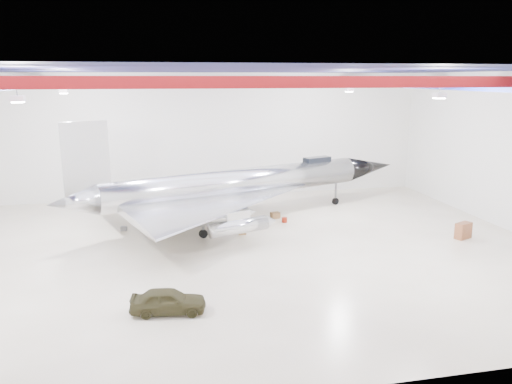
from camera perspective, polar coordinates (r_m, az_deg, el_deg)
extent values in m
plane|color=#BCAD95|center=(31.54, -3.07, -6.66)|extent=(40.00, 40.00, 0.00)
plane|color=silver|center=(44.89, -6.09, 6.40)|extent=(40.00, 0.00, 40.00)
plane|color=#0A0F38|center=(29.71, -3.33, 13.74)|extent=(40.00, 40.00, 0.00)
cube|color=maroon|center=(20.85, 0.43, 12.44)|extent=(39.50, 0.25, 0.50)
cube|color=maroon|center=(26.75, -2.34, 12.56)|extent=(39.50, 0.25, 0.50)
cube|color=maroon|center=(32.68, -4.12, 12.61)|extent=(39.50, 0.25, 0.50)
cube|color=maroon|center=(38.63, -5.35, 12.64)|extent=(39.50, 0.25, 0.50)
cube|color=#0B1446|center=(30.35, -26.75, 10.69)|extent=(0.25, 29.50, 0.40)
cube|color=#0B1446|center=(33.65, 17.78, 11.54)|extent=(0.25, 29.50, 0.40)
cube|color=silver|center=(24.06, -25.59, 9.60)|extent=(0.55, 0.55, 0.25)
cube|color=silver|center=(27.48, 20.20, 10.34)|extent=(0.55, 0.55, 0.25)
cube|color=silver|center=(35.83, -21.13, 10.70)|extent=(0.55, 0.55, 0.25)
cube|color=silver|center=(38.21, 10.60, 11.43)|extent=(0.55, 0.55, 0.25)
cylinder|color=silver|center=(37.30, -1.98, 1.08)|extent=(20.34, 8.60, 2.08)
cone|color=black|center=(44.83, 12.79, 2.79)|extent=(5.58, 3.63, 2.08)
cone|color=silver|center=(33.46, -20.27, -1.12)|extent=(3.61, 2.96, 2.08)
cube|color=silver|center=(33.13, -18.87, 3.63)|extent=(2.79, 1.05, 4.67)
cube|color=black|center=(40.99, 7.00, 3.63)|extent=(2.43, 1.52, 0.52)
cylinder|color=silver|center=(31.35, -1.99, -3.97)|extent=(4.04, 2.15, 0.93)
cylinder|color=silver|center=(33.57, -4.10, -2.85)|extent=(4.04, 2.15, 0.93)
cylinder|color=silver|center=(39.08, -8.17, -0.68)|extent=(4.04, 2.15, 0.93)
cylinder|color=silver|center=(41.43, -9.53, 0.06)|extent=(4.04, 2.15, 0.93)
cylinder|color=#59595B|center=(42.86, 9.09, -0.21)|extent=(0.19, 0.19, 1.87)
cylinder|color=black|center=(43.00, 9.06, -1.04)|extent=(0.62, 0.40, 0.58)
cylinder|color=#59595B|center=(33.74, -6.07, -3.73)|extent=(0.19, 0.19, 1.87)
cylinder|color=black|center=(33.93, -6.04, -4.77)|extent=(0.62, 0.40, 0.58)
cylinder|color=#59595B|center=(38.37, -9.28, -1.77)|extent=(0.19, 0.19, 1.87)
cylinder|color=black|center=(38.53, -9.24, -2.70)|extent=(0.62, 0.40, 0.58)
imported|color=#322F19|center=(23.76, -10.01, -12.15)|extent=(3.59, 1.81, 1.17)
cube|color=brown|center=(36.36, 22.61, -4.09)|extent=(1.32, 1.02, 1.09)
cube|color=olive|center=(36.19, -9.36, -3.93)|extent=(0.51, 0.42, 0.34)
cube|color=maroon|center=(40.00, -10.42, -2.34)|extent=(0.59, 0.53, 0.34)
cube|color=olive|center=(38.43, 2.21, -2.67)|extent=(0.75, 0.64, 0.46)
cube|color=#59595B|center=(36.58, -14.87, -4.06)|extent=(0.46, 0.39, 0.29)
cylinder|color=maroon|center=(37.40, 3.27, -3.19)|extent=(0.52, 0.52, 0.37)
cube|color=olive|center=(34.53, -1.61, -4.58)|extent=(0.53, 0.44, 0.35)
cylinder|color=#59595B|center=(38.54, -5.32, -2.71)|extent=(0.49, 0.49, 0.40)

